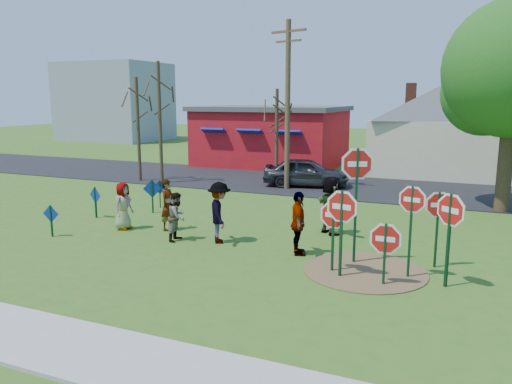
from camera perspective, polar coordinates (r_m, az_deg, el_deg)
ground at (r=15.78m, az=-3.29°, el=-5.76°), size 120.00×120.00×0.00m
sidewalk at (r=10.26m, az=-22.10°, el=-15.72°), size 22.00×1.80×0.08m
road at (r=26.32m, az=7.86°, el=0.90°), size 120.00×7.50×0.04m
dirt_patch at (r=13.50m, az=12.33°, el=-8.81°), size 3.20×3.20×0.03m
red_building at (r=33.92m, az=1.83°, el=6.51°), size 9.40×7.69×3.90m
cream_house at (r=31.61m, az=20.93°, el=7.24°), size 9.40×9.40×6.50m
distant_building at (r=55.70m, az=-15.79°, el=9.87°), size 10.00×8.00×8.00m
stop_sign_a at (r=12.98m, az=8.83°, el=-3.27°), size 0.98×0.15×2.01m
stop_sign_b at (r=13.58m, az=11.45°, el=1.84°), size 1.09×0.45×3.32m
stop_sign_c at (r=12.88m, az=17.36°, el=-2.02°), size 0.90×0.21×2.47m
stop_sign_d at (r=13.95m, az=20.10°, el=-2.02°), size 0.89×0.36×2.18m
stop_sign_e at (r=12.38m, az=14.56°, el=-5.59°), size 1.04×0.07×1.67m
stop_sign_f at (r=12.56m, az=21.32°, el=-2.70°), size 0.87×0.66×2.42m
stop_sign_g at (r=12.56m, az=9.77°, el=-2.53°), size 1.09×0.21×2.37m
blue_diamond_a at (r=17.53m, az=-22.38°, el=-2.69°), size 0.59×0.09×1.06m
blue_diamond_b at (r=19.70m, az=-17.89°, el=-0.73°), size 0.63×0.18×1.19m
blue_diamond_c at (r=19.93m, az=-11.77°, el=-0.07°), size 0.66×0.32×1.33m
blue_diamond_d at (r=20.87m, az=-10.94°, el=0.15°), size 0.51×0.32×1.15m
person_a at (r=17.70m, az=-14.94°, el=-1.55°), size 0.52×0.80×1.64m
person_b at (r=17.26m, az=-10.05°, el=-1.45°), size 0.42×0.64×1.76m
person_c at (r=15.99m, az=-8.98°, el=-2.77°), size 0.66×0.81×1.55m
person_d at (r=15.54m, az=-4.21°, el=-2.36°), size 1.26×1.43×1.92m
person_e at (r=14.36m, az=4.84°, el=-3.60°), size 0.82×1.18×1.86m
person_f at (r=16.66m, az=8.50°, el=-1.63°), size 1.69×1.55×1.88m
suv at (r=25.36m, az=5.74°, el=2.28°), size 4.51×2.52×1.45m
utility_pole at (r=24.38m, az=3.64°, el=10.19°), size 1.92×0.68×8.07m
bare_tree_west at (r=26.55m, az=-10.98°, el=9.70°), size 1.80×1.80×6.30m
bare_tree_east at (r=27.47m, az=2.37°, el=7.32°), size 1.80×1.80×4.38m
bare_tree_mid at (r=27.54m, az=-13.39°, el=8.60°), size 1.80×1.80×5.53m
bare_tree_extra at (r=27.44m, az=2.40°, el=8.08°), size 1.80×1.80×4.94m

